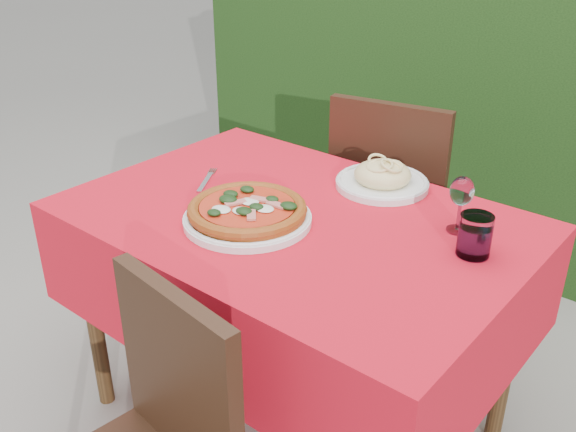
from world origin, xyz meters
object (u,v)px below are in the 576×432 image
Objects in this scene: pizza_plate at (247,213)px; pasta_plate at (382,178)px; wine_glass at (462,193)px; fork at (205,182)px; water_glass at (475,237)px; chair_far at (393,201)px.

pizza_plate is 1.26× the size of pasta_plate.
wine_glass reaches higher than fork.
chair_far is at bearing 134.63° from water_glass.
chair_far is 0.75m from fork.
pizza_plate is 2.28× the size of wine_glass.
pasta_plate reaches higher than fork.
fork is at bearing -171.95° from water_glass.
chair_far is 4.72× the size of fork.
wine_glass is at bearing 34.65° from pizza_plate.
pasta_plate reaches higher than pizza_plate.
pizza_plate is 0.46m from pasta_plate.
wine_glass reaches higher than pasta_plate.
water_glass is at bearing 123.72° from chair_far.
pizza_plate is at bearing -145.35° from wine_glass.
wine_glass is 0.77m from fork.
pasta_plate is 1.42× the size of fork.
water_glass is 0.83m from fork.
chair_far reaches higher than pizza_plate.
chair_far is at bearing 34.94° from fork.
water_glass is at bearing 22.51° from pizza_plate.
fork is at bearing 55.42° from chair_far.
fork is (-0.43, -0.32, -0.03)m from pasta_plate.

